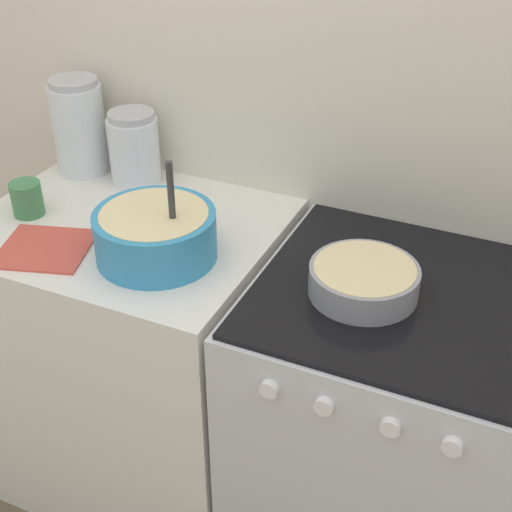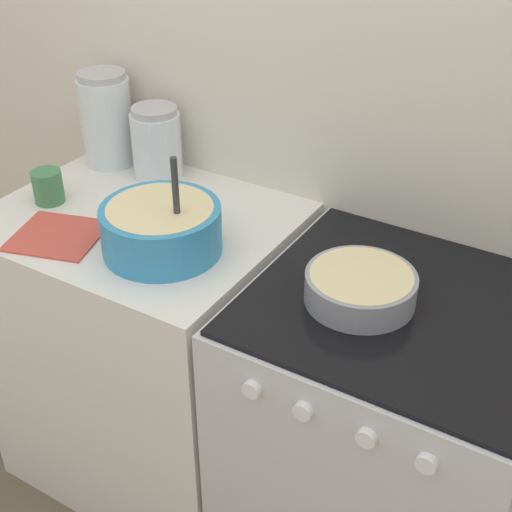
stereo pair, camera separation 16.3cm
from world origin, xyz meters
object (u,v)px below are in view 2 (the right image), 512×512
storage_jar_middle (157,147)px  tin_can (48,187)px  mixing_bowl (161,226)px  storage_jar_left (107,125)px  baking_pan (360,287)px  stove (382,447)px

storage_jar_middle → tin_can: bearing=-119.1°
storage_jar_middle → mixing_bowl: bearing=-51.0°
storage_jar_middle → tin_can: (-0.16, -0.28, -0.04)m
mixing_bowl → storage_jar_left: (-0.44, 0.32, 0.05)m
tin_can → baking_pan: bearing=1.1°
mixing_bowl → baking_pan: 0.50m
storage_jar_left → storage_jar_middle: size_ratio=1.33×
storage_jar_left → baking_pan: bearing=-15.8°
baking_pan → storage_jar_left: (-0.94, 0.27, 0.08)m
storage_jar_middle → baking_pan: bearing=-19.3°
storage_jar_middle → tin_can: size_ratio=2.30×
baking_pan → storage_jar_middle: (-0.76, 0.27, 0.05)m
baking_pan → tin_can: size_ratio=2.69×
storage_jar_left → storage_jar_middle: (0.18, -0.00, -0.03)m
stove → baking_pan: (-0.08, -0.04, 0.49)m
storage_jar_middle → tin_can: storage_jar_middle is taller
baking_pan → tin_can: tin_can is taller
tin_can → storage_jar_middle: bearing=60.9°
stove → storage_jar_left: storage_jar_left is taller
storage_jar_left → tin_can: 0.29m
storage_jar_left → mixing_bowl: bearing=-36.1°
storage_jar_left → storage_jar_middle: bearing=-0.0°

